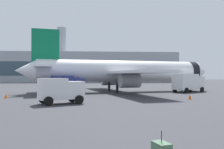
% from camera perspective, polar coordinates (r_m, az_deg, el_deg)
% --- Properties ---
extents(airplane_at_gate, '(35.48, 32.26, 10.50)m').
position_cam_1_polar(airplane_at_gate, '(43.68, 2.44, 0.72)').
color(airplane_at_gate, white).
rests_on(airplane_at_gate, ground).
extents(service_truck, '(5.23, 3.63, 2.90)m').
position_cam_1_polar(service_truck, '(37.90, -10.37, -2.21)').
color(service_truck, navy).
rests_on(service_truck, ground).
extents(fuel_truck, '(6.39, 5.12, 3.20)m').
position_cam_1_polar(fuel_truck, '(44.80, 17.33, -1.70)').
color(fuel_truck, white).
rests_on(fuel_truck, ground).
extents(cargo_van, '(4.83, 3.76, 2.60)m').
position_cam_1_polar(cargo_van, '(25.31, -11.91, -3.47)').
color(cargo_van, white).
rests_on(cargo_van, ground).
extents(safety_cone_near, '(0.44, 0.44, 0.74)m').
position_cam_1_polar(safety_cone_near, '(24.39, -14.16, -6.15)').
color(safety_cone_near, '#F2590C').
rests_on(safety_cone_near, ground).
extents(safety_cone_mid, '(0.44, 0.44, 0.82)m').
position_cam_1_polar(safety_cone_mid, '(43.39, -10.79, -3.57)').
color(safety_cone_mid, '#F2590C').
rests_on(safety_cone_mid, ground).
extents(safety_cone_far, '(0.44, 0.44, 0.80)m').
position_cam_1_polar(safety_cone_far, '(31.24, 17.70, -4.82)').
color(safety_cone_far, '#F2590C').
rests_on(safety_cone_far, ground).
extents(safety_cone_outer, '(0.44, 0.44, 0.70)m').
position_cam_1_polar(safety_cone_outer, '(34.10, -23.46, -4.51)').
color(safety_cone_outer, '#F2590C').
rests_on(safety_cone_outer, ground).
extents(terminal_building, '(84.87, 18.74, 25.52)m').
position_cam_1_polar(terminal_building, '(115.61, -6.58, 1.64)').
color(terminal_building, '#9EA3AD').
rests_on(terminal_building, ground).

